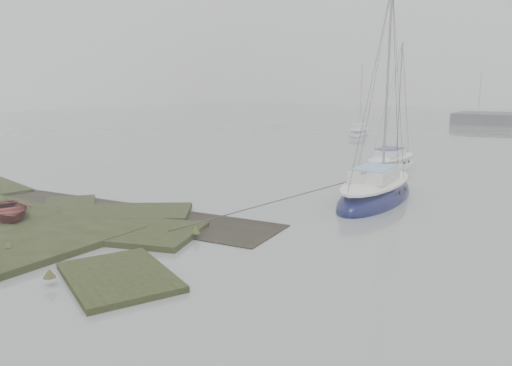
% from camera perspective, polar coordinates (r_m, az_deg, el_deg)
% --- Properties ---
extents(ground, '(160.00, 160.00, 0.00)m').
position_cam_1_polar(ground, '(40.60, 18.23, 3.49)').
color(ground, slate).
rests_on(ground, ground).
extents(sailboat_main, '(2.50, 7.15, 10.01)m').
position_cam_1_polar(sailboat_main, '(22.68, 13.50, -1.24)').
color(sailboat_main, '#0C0F3B').
rests_on(sailboat_main, ground).
extents(sailboat_white, '(2.46, 5.93, 8.15)m').
position_cam_1_polar(sailboat_white, '(31.71, 15.16, 2.08)').
color(sailboat_white, white).
rests_on(sailboat_white, ground).
extents(sailboat_far_a, '(3.14, 5.73, 7.70)m').
position_cam_1_polar(sailboat_far_a, '(51.50, 11.66, 5.62)').
color(sailboat_far_a, '#B1B7BB').
rests_on(sailboat_far_a, ground).
extents(sailboat_far_c, '(5.50, 2.46, 7.50)m').
position_cam_1_polar(sailboat_far_c, '(69.17, 24.52, 6.23)').
color(sailboat_far_c, '#B6BBC0').
rests_on(sailboat_far_c, ground).
extents(dinghy, '(3.33, 2.91, 0.58)m').
position_cam_1_polar(dinghy, '(20.66, -26.52, -2.78)').
color(dinghy, maroon).
rests_on(dinghy, marsh_bank).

